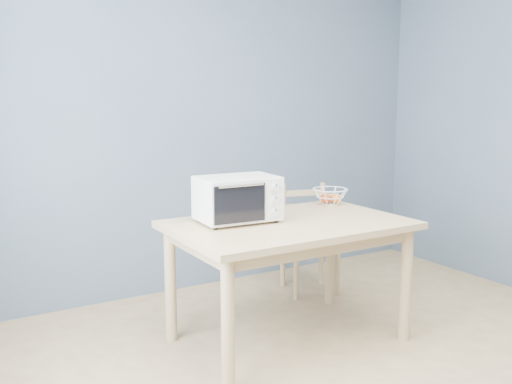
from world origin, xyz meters
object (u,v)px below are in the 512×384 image
fruit_basket (330,196)px  dining_chair (308,239)px  toaster_oven (235,198)px  dining_table (289,238)px

fruit_basket → dining_chair: (0.11, 0.39, -0.40)m
fruit_basket → dining_chair: size_ratio=0.35×
toaster_oven → dining_chair: size_ratio=0.59×
dining_table → fruit_basket: (0.55, 0.31, 0.16)m
dining_table → fruit_basket: bearing=29.1°
toaster_oven → fruit_basket: bearing=13.8°
toaster_oven → dining_chair: 1.20m
fruit_basket → dining_table: bearing=-150.9°
dining_chair → fruit_basket: bearing=-89.8°
dining_table → toaster_oven: size_ratio=2.88×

